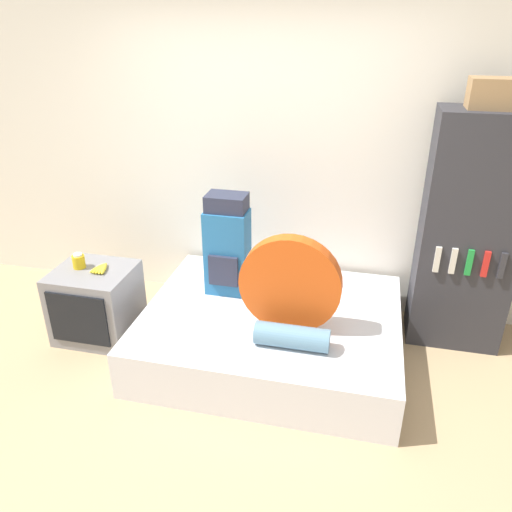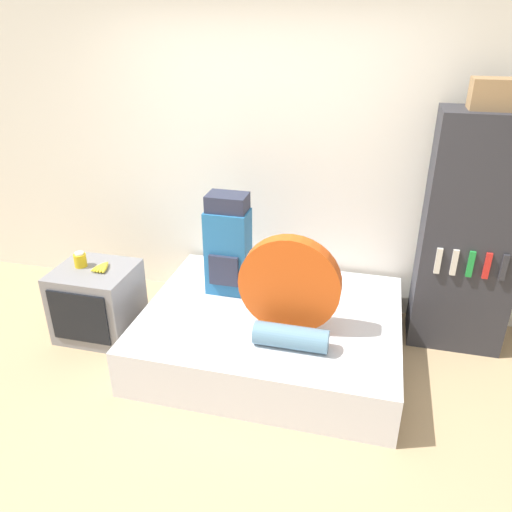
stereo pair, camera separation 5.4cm
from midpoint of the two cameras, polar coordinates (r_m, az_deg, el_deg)
ground_plane at (r=3.47m, az=-4.71°, el=-17.73°), size 16.00×16.00×0.00m
wall_back at (r=4.22m, az=1.72°, el=11.01°), size 8.00×0.05×2.60m
bed at (r=3.89m, az=2.18°, el=-8.62°), size 1.90×1.55×0.37m
backpack at (r=3.89m, az=-2.82°, el=1.15°), size 0.33×0.26×0.81m
tent_bag at (r=3.43m, az=4.31°, el=-3.26°), size 0.71×0.11×0.71m
sleeping_roll at (r=3.38m, az=4.46°, el=-9.22°), size 0.50×0.16×0.16m
television at (r=4.24m, az=-17.29°, el=-4.99°), size 0.60×0.55×0.59m
canister at (r=4.16m, az=-19.10°, el=-0.42°), size 0.10×0.10×0.12m
banana_bunch at (r=4.08m, az=-16.79°, el=-1.23°), size 0.13×0.18×0.03m
bookshelf at (r=4.03m, az=23.63°, el=2.12°), size 0.69×0.43×1.82m
cardboard_box at (r=3.76m, az=25.84°, el=16.33°), size 0.28×0.21×0.20m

